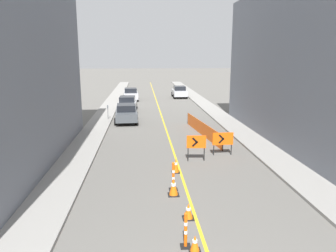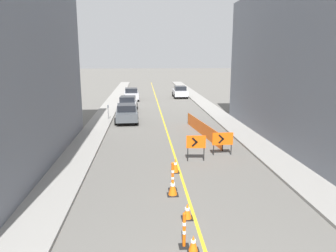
{
  "view_description": "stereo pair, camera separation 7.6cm",
  "coord_description": "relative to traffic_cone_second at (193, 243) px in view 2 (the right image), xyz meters",
  "views": [
    {
      "loc": [
        -1.84,
        -3.87,
        5.68
      ],
      "look_at": [
        -0.11,
        17.84,
        1.0
      ],
      "focal_mm": 35.0,
      "sensor_mm": 36.0,
      "label": 1
    },
    {
      "loc": [
        -1.77,
        -3.88,
        5.68
      ],
      "look_at": [
        -0.11,
        17.84,
        1.0
      ],
      "focal_mm": 35.0,
      "sensor_mm": 36.0,
      "label": 2
    }
  ],
  "objects": [
    {
      "name": "parked_car_curb_near",
      "position": [
        -2.87,
        19.67,
        0.54
      ],
      "size": [
        2.03,
        4.39,
        1.59
      ],
      "rotation": [
        0.0,
        0.0,
        0.05
      ],
      "color": "#474C51",
      "rests_on": "ground_plane"
    },
    {
      "name": "sidewalk_left",
      "position": [
        -5.18,
        29.17,
        -0.19
      ],
      "size": [
        1.93,
        67.84,
        0.13
      ],
      "color": "gray",
      "rests_on": "ground_plane"
    },
    {
      "name": "safety_mesh_fence",
      "position": [
        2.87,
        14.34,
        0.22
      ],
      "size": [
        1.05,
        8.26,
        0.96
      ],
      "rotation": [
        0.0,
        0.0,
        1.69
      ],
      "color": "#EF560C",
      "rests_on": "ground_plane"
    },
    {
      "name": "traffic_cone_fourth",
      "position": [
        -0.24,
        4.04,
        0.11
      ],
      "size": [
        0.47,
        0.47,
        0.74
      ],
      "color": "black",
      "rests_on": "ground_plane"
    },
    {
      "name": "traffic_cone_second",
      "position": [
        0.0,
        0.0,
        0.0
      ],
      "size": [
        0.36,
        0.36,
        0.52
      ],
      "color": "black",
      "rests_on": "ground_plane"
    },
    {
      "name": "parked_car_opposite_side",
      "position": [
        3.69,
        36.5,
        0.54
      ],
      "size": [
        1.93,
        4.3,
        1.59
      ],
      "rotation": [
        0.0,
        0.0,
        0.0
      ],
      "color": "#B7B7BC",
      "rests_on": "ground_plane"
    },
    {
      "name": "arrow_barricade_primary",
      "position": [
        1.43,
        8.46,
        0.76
      ],
      "size": [
        1.06,
        0.14,
        1.44
      ],
      "rotation": [
        0.0,
        0.0,
        -0.07
      ],
      "color": "#EF560C",
      "rests_on": "ground_plane"
    },
    {
      "name": "parked_car_curb_mid",
      "position": [
        -3.01,
        25.39,
        0.54
      ],
      "size": [
        1.95,
        4.36,
        1.59
      ],
      "rotation": [
        0.0,
        0.0,
        -0.03
      ],
      "color": "#B7B7BC",
      "rests_on": "ground_plane"
    },
    {
      "name": "traffic_cone_third",
      "position": [
        0.09,
        2.0,
        0.03
      ],
      "size": [
        0.41,
        0.41,
        0.58
      ],
      "color": "black",
      "rests_on": "ground_plane"
    },
    {
      "name": "delineator_post_front",
      "position": [
        -0.24,
        0.25,
        0.23
      ],
      "size": [
        0.31,
        0.31,
        1.13
      ],
      "color": "black",
      "rests_on": "ground_plane"
    },
    {
      "name": "delineator_post_rear",
      "position": [
        -0.2,
        4.58,
        0.29
      ],
      "size": [
        0.37,
        0.37,
        1.26
      ],
      "color": "black",
      "rests_on": "ground_plane"
    },
    {
      "name": "parking_meter_near_curb",
      "position": [
        -4.57,
        20.64,
        0.77
      ],
      "size": [
        0.12,
        0.11,
        1.26
      ],
      "color": "#4C4C51",
      "rests_on": "sidewalk_left"
    },
    {
      "name": "lane_stripe",
      "position": [
        0.36,
        29.17,
        -0.25
      ],
      "size": [
        0.12,
        67.84,
        0.01
      ],
      "color": "gold",
      "rests_on": "ground_plane"
    },
    {
      "name": "arrow_barricade_secondary",
      "position": [
        3.15,
        9.45,
        0.67
      ],
      "size": [
        1.23,
        0.1,
        1.34
      ],
      "rotation": [
        0.0,
        0.0,
        0.03
      ],
      "color": "#EF560C",
      "rests_on": "ground_plane"
    },
    {
      "name": "parked_car_curb_far",
      "position": [
        -2.95,
        34.16,
        0.54
      ],
      "size": [
        2.02,
        4.39,
        1.59
      ],
      "rotation": [
        0.0,
        0.0,
        0.05
      ],
      "color": "#B7B7BC",
      "rests_on": "ground_plane"
    },
    {
      "name": "sidewalk_right",
      "position": [
        5.9,
        29.17,
        -0.19
      ],
      "size": [
        1.93,
        67.84,
        0.13
      ],
      "color": "gray",
      "rests_on": "ground_plane"
    },
    {
      "name": "traffic_cone_fifth",
      "position": [
        0.13,
        6.72,
        0.11
      ],
      "size": [
        0.41,
        0.41,
        0.74
      ],
      "color": "black",
      "rests_on": "ground_plane"
    }
  ]
}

